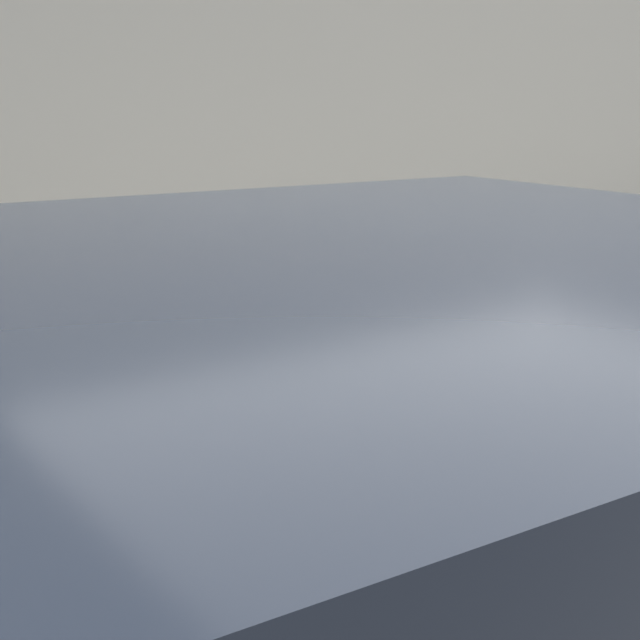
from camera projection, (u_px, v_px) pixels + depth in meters
The scene contains 2 objects.
sidewalk at pixel (210, 496), 4.44m from camera, with size 24.00×2.80×0.12m.
parking_meter at pixel (320, 326), 3.33m from camera, with size 0.18×0.16×1.50m.
Camera 1 is at (-1.91, -1.46, 1.98)m, focal length 50.00 mm.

